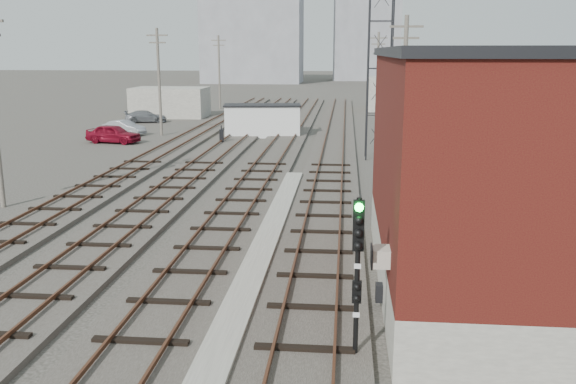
# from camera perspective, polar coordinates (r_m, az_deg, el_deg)

# --- Properties ---
(ground) EXTENTS (320.00, 320.00, 0.00)m
(ground) POSITION_cam_1_polar(r_m,az_deg,el_deg) (66.67, 2.52, 6.92)
(ground) COLOR #282621
(ground) RESTS_ON ground
(track_right) EXTENTS (3.20, 90.00, 0.39)m
(track_right) POSITION_cam_1_polar(r_m,az_deg,el_deg) (45.76, 4.29, 4.21)
(track_right) COLOR #332D28
(track_right) RESTS_ON ground
(track_mid_right) EXTENTS (3.20, 90.00, 0.39)m
(track_mid_right) POSITION_cam_1_polar(r_m,az_deg,el_deg) (46.00, -0.71, 4.29)
(track_mid_right) COLOR #332D28
(track_mid_right) RESTS_ON ground
(track_mid_left) EXTENTS (3.20, 90.00, 0.39)m
(track_mid_left) POSITION_cam_1_polar(r_m,az_deg,el_deg) (46.60, -5.62, 4.34)
(track_mid_left) COLOR #332D28
(track_mid_left) RESTS_ON ground
(track_left) EXTENTS (3.20, 90.00, 0.39)m
(track_left) POSITION_cam_1_polar(r_m,az_deg,el_deg) (47.52, -10.37, 4.36)
(track_left) COLOR #332D28
(track_left) RESTS_ON ground
(platform_curb) EXTENTS (0.90, 28.00, 0.26)m
(platform_curb) POSITION_cam_1_polar(r_m,az_deg,el_deg) (21.57, -2.51, -5.86)
(platform_curb) COLOR gray
(platform_curb) RESTS_ON ground
(brick_building) EXTENTS (6.54, 12.20, 7.22)m
(brick_building) POSITION_cam_1_polar(r_m,az_deg,el_deg) (18.99, 17.91, 1.83)
(brick_building) COLOR gray
(brick_building) RESTS_ON ground
(lattice_tower) EXTENTS (1.60, 1.60, 15.00)m
(lattice_tower) POSITION_cam_1_polar(r_m,az_deg,el_deg) (41.26, 8.63, 13.45)
(lattice_tower) COLOR black
(lattice_tower) RESTS_ON ground
(utility_pole_left_b) EXTENTS (1.80, 0.24, 9.00)m
(utility_pole_left_b) POSITION_cam_1_polar(r_m,az_deg,el_deg) (53.66, -11.97, 10.30)
(utility_pole_left_b) COLOR #595147
(utility_pole_left_b) RESTS_ON ground
(utility_pole_left_c) EXTENTS (1.80, 0.24, 9.00)m
(utility_pole_left_c) POSITION_cam_1_polar(r_m,az_deg,el_deg) (77.87, -6.46, 11.27)
(utility_pole_left_c) COLOR #595147
(utility_pole_left_c) RESTS_ON ground
(utility_pole_right_a) EXTENTS (1.80, 0.24, 9.00)m
(utility_pole_right_a) POSITION_cam_1_polar(r_m,az_deg,el_deg) (34.43, 10.77, 8.96)
(utility_pole_right_a) COLOR #595147
(utility_pole_right_a) RESTS_ON ground
(utility_pole_right_b) EXTENTS (1.80, 0.24, 9.00)m
(utility_pole_right_b) POSITION_cam_1_polar(r_m,az_deg,el_deg) (64.32, 8.37, 10.86)
(utility_pole_right_b) COLOR #595147
(utility_pole_right_b) RESTS_ON ground
(apartment_left) EXTENTS (22.00, 14.00, 30.00)m
(apartment_left) POSITION_cam_1_polar(r_m,az_deg,el_deg) (143.03, -3.30, 16.20)
(apartment_left) COLOR gray
(apartment_left) RESTS_ON ground
(apartment_right) EXTENTS (16.00, 12.00, 26.00)m
(apartment_right) POSITION_cam_1_polar(r_m,az_deg,el_deg) (156.38, 7.38, 15.11)
(apartment_right) COLOR gray
(apartment_right) RESTS_ON ground
(shed_left) EXTENTS (8.00, 5.00, 3.20)m
(shed_left) POSITION_cam_1_polar(r_m,az_deg,el_deg) (69.20, -10.96, 8.25)
(shed_left) COLOR gray
(shed_left) RESTS_ON ground
(shed_right) EXTENTS (6.00, 6.00, 4.00)m
(shed_right) POSITION_cam_1_polar(r_m,az_deg,el_deg) (76.59, 9.76, 9.04)
(shed_right) COLOR gray
(shed_right) RESTS_ON ground
(signal_mast) EXTENTS (0.40, 0.41, 3.95)m
(signal_mast) POSITION_cam_1_polar(r_m,az_deg,el_deg) (14.03, 6.51, -7.08)
(signal_mast) COLOR gray
(signal_mast) RESTS_ON ground
(switch_stand) EXTENTS (0.40, 0.40, 1.40)m
(switch_stand) POSITION_cam_1_polar(r_m,az_deg,el_deg) (47.86, -6.24, 5.23)
(switch_stand) COLOR black
(switch_stand) RESTS_ON ground
(site_trailer) EXTENTS (6.77, 3.61, 2.72)m
(site_trailer) POSITION_cam_1_polar(r_m,az_deg,el_deg) (52.13, -2.41, 6.72)
(site_trailer) COLOR silver
(site_trailer) RESTS_ON ground
(car_red) EXTENTS (4.57, 2.52, 1.47)m
(car_red) POSITION_cam_1_polar(r_m,az_deg,el_deg) (50.31, -16.03, 5.26)
(car_red) COLOR maroon
(car_red) RESTS_ON ground
(car_silver) EXTENTS (4.06, 2.52, 1.26)m
(car_silver) POSITION_cam_1_polar(r_m,az_deg,el_deg) (54.92, -15.09, 5.83)
(car_silver) COLOR #939599
(car_silver) RESTS_ON ground
(car_grey) EXTENTS (4.47, 2.68, 1.21)m
(car_grey) POSITION_cam_1_polar(r_m,az_deg,el_deg) (64.16, -13.17, 6.90)
(car_grey) COLOR slate
(car_grey) RESTS_ON ground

